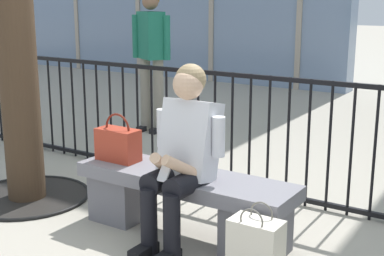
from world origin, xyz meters
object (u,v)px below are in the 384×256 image
(handbag_on_bench, at_px, (118,144))
(bystander_at_railing, at_px, (151,50))
(stone_bench, at_px, (184,198))
(seated_person_with_phone, at_px, (182,151))
(shopping_bag, at_px, (256,252))

(handbag_on_bench, xyz_separation_m, bystander_at_railing, (-1.46, 2.32, 0.42))
(bystander_at_railing, bearing_deg, stone_bench, -48.53)
(handbag_on_bench, relative_size, bystander_at_railing, 0.21)
(stone_bench, bearing_deg, handbag_on_bench, -179.01)
(stone_bench, xyz_separation_m, bystander_at_railing, (-2.04, 2.31, 0.73))
(handbag_on_bench, bearing_deg, bystander_at_railing, 122.22)
(handbag_on_bench, height_order, bystander_at_railing, bystander_at_railing)
(stone_bench, distance_m, handbag_on_bench, 0.66)
(handbag_on_bench, bearing_deg, seated_person_with_phone, -10.27)
(bystander_at_railing, bearing_deg, shopping_bag, -43.79)
(handbag_on_bench, distance_m, shopping_bag, 1.40)
(stone_bench, distance_m, seated_person_with_phone, 0.41)
(stone_bench, relative_size, seated_person_with_phone, 1.32)
(stone_bench, bearing_deg, seated_person_with_phone, -59.84)
(shopping_bag, height_order, bystander_at_railing, bystander_at_railing)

